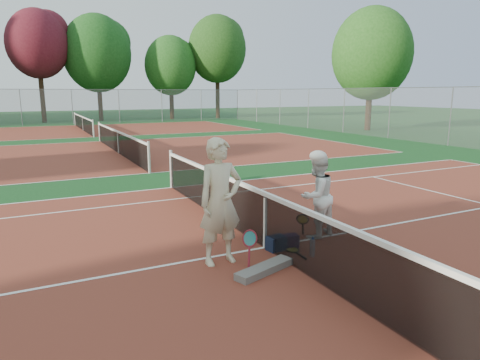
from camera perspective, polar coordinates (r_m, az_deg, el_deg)
name	(u,v)px	position (r m, az deg, el deg)	size (l,w,h in m)	color
ground	(265,248)	(7.73, 3.33, -8.99)	(130.00, 130.00, 0.00)	#103C17
court_main	(265,247)	(7.73, 3.33, -8.97)	(23.77, 10.97, 0.01)	maroon
court_far_a	(119,153)	(20.29, -15.86, 3.45)	(23.77, 10.97, 0.01)	maroon
court_far_b	(83,130)	(33.59, -20.18, 6.24)	(23.77, 10.97, 0.01)	maroon
net_main	(265,220)	(7.57, 3.38, -5.38)	(0.10, 10.98, 1.02)	black
net_far_a	(118,142)	(20.23, -15.94, 4.87)	(0.10, 10.98, 1.02)	black
net_far_b	(83,123)	(33.55, -20.24, 7.10)	(0.10, 10.98, 1.02)	black
fence_back	(72,107)	(40.46, -21.46, 9.06)	(32.00, 0.06, 3.00)	slate
player_a	(220,202)	(6.78, -2.63, -2.92)	(0.74, 0.49, 2.04)	beige
player_b	(317,196)	(8.20, 10.17, -2.10)	(0.78, 0.61, 1.60)	white
racket_red	(250,247)	(6.99, 1.31, -8.93)	(0.33, 0.27, 0.53)	maroon
racket_black_held	(302,226)	(8.16, 8.31, -6.13)	(0.38, 0.27, 0.50)	black
racket_spare	(292,250)	(7.64, 6.98, -9.21)	(0.60, 0.27, 0.03)	black
sports_bag_navy	(276,243)	(7.59, 4.85, -8.39)	(0.32, 0.22, 0.26)	black
sports_bag_purple	(290,241)	(7.77, 6.69, -8.06)	(0.28, 0.19, 0.23)	black
net_cover_canvas	(265,269)	(6.72, 3.29, -11.76)	(1.08, 0.25, 0.11)	#605B57
water_bottle	(312,248)	(7.38, 9.63, -8.92)	(0.09, 0.09, 0.30)	silver
tree_back_maroon	(38,44)	(43.98, -25.39, 16.06)	(5.33, 5.33, 10.06)	#382314
tree_back_3	(97,54)	(44.89, -18.53, 15.70)	(6.41, 6.41, 10.10)	#382314
tree_back_4	(171,66)	(45.76, -9.25, 14.81)	(5.23, 5.23, 8.43)	#382314
tree_back_5	(217,49)	(46.98, -3.06, 17.01)	(6.07, 6.07, 10.69)	#382314
tree_right_1	(372,54)	(33.17, 17.16, 15.76)	(5.67, 5.67, 8.70)	#382314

